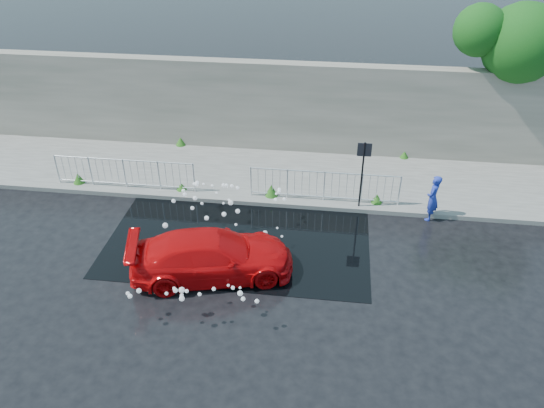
{
  "coord_description": "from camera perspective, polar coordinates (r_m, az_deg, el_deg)",
  "views": [
    {
      "loc": [
        3.21,
        -12.17,
        9.7
      ],
      "look_at": [
        1.46,
        1.51,
        1.0
      ],
      "focal_mm": 35.0,
      "sensor_mm": 36.0,
      "label": 1
    }
  ],
  "objects": [
    {
      "name": "puddle",
      "position": [
        16.58,
        -3.53,
        -3.62
      ],
      "size": [
        8.0,
        5.0,
        0.01
      ],
      "primitive_type": "cube",
      "color": "black",
      "rests_on": "ground"
    },
    {
      "name": "retaining_wall",
      "position": [
        21.13,
        -2.01,
        10.55
      ],
      "size": [
        30.0,
        0.6,
        3.5
      ],
      "primitive_type": "cube",
      "color": "#646154",
      "rests_on": "pavement"
    },
    {
      "name": "tree",
      "position": [
        21.22,
        26.1,
        15.83
      ],
      "size": [
        5.1,
        2.8,
        6.39
      ],
      "color": "#332114",
      "rests_on": "ground"
    },
    {
      "name": "weeds",
      "position": [
        19.36,
        -4.01,
        3.19
      ],
      "size": [
        12.17,
        3.93,
        0.42
      ],
      "color": "#1E5617",
      "rests_on": "pavement"
    },
    {
      "name": "railing_right",
      "position": [
        17.93,
        5.63,
        2.06
      ],
      "size": [
        5.05,
        0.05,
        1.1
      ],
      "color": "silver",
      "rests_on": "pavement"
    },
    {
      "name": "railing_left",
      "position": [
        19.32,
        -15.59,
        3.31
      ],
      "size": [
        5.05,
        0.05,
        1.1
      ],
      "color": "silver",
      "rests_on": "pavement"
    },
    {
      "name": "ground",
      "position": [
        15.89,
        -5.96,
        -5.59
      ],
      "size": [
        90.0,
        90.0,
        0.0
      ],
      "primitive_type": "plane",
      "color": "black",
      "rests_on": "ground"
    },
    {
      "name": "sign_post",
      "position": [
        17.26,
        9.76,
        4.21
      ],
      "size": [
        0.45,
        0.06,
        2.5
      ],
      "color": "black",
      "rests_on": "ground"
    },
    {
      "name": "red_car",
      "position": [
        14.86,
        -6.48,
        -5.52
      ],
      "size": [
        4.83,
        2.9,
        1.31
      ],
      "primitive_type": "imported",
      "rotation": [
        0.0,
        0.0,
        1.82
      ],
      "color": "red",
      "rests_on": "ground"
    },
    {
      "name": "water_spray",
      "position": [
        15.83,
        -6.21,
        -2.7
      ],
      "size": [
        3.72,
        5.73,
        1.14
      ],
      "color": "white",
      "rests_on": "ground"
    },
    {
      "name": "pavement",
      "position": [
        19.95,
        -2.9,
        3.34
      ],
      "size": [
        30.0,
        4.0,
        0.15
      ],
      "primitive_type": "cube",
      "color": "#5D5C58",
      "rests_on": "ground"
    },
    {
      "name": "curb",
      "position": [
        18.25,
        -3.96,
        0.34
      ],
      "size": [
        30.0,
        0.25,
        0.16
      ],
      "primitive_type": "cube",
      "color": "#5D5C58",
      "rests_on": "ground"
    },
    {
      "name": "person",
      "position": [
        17.77,
        16.9,
        0.61
      ],
      "size": [
        0.58,
        0.68,
        1.59
      ],
      "primitive_type": "imported",
      "rotation": [
        0.0,
        0.0,
        -1.99
      ],
      "color": "#2133A9",
      "rests_on": "ground"
    }
  ]
}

